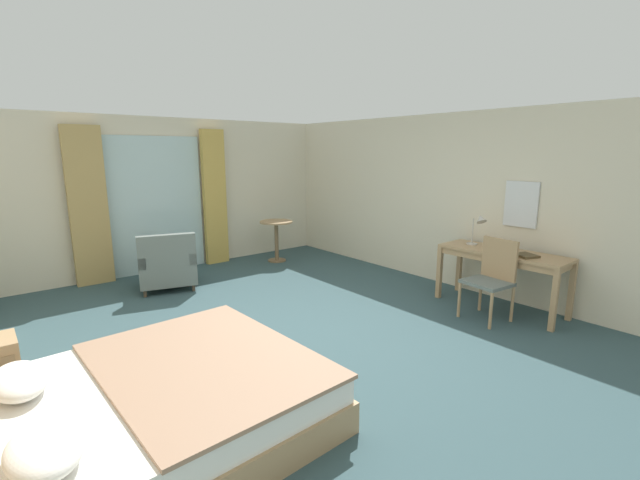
% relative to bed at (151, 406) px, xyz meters
% --- Properties ---
extents(ground, '(6.47, 7.90, 0.10)m').
position_rel_bed_xyz_m(ground, '(1.75, 0.69, -0.29)').
color(ground, '#334C51').
extents(wall_back, '(6.07, 0.12, 2.52)m').
position_rel_bed_xyz_m(wall_back, '(1.75, 4.37, 1.02)').
color(wall_back, beige).
rests_on(wall_back, ground).
extents(wall_right, '(0.12, 7.50, 2.52)m').
position_rel_bed_xyz_m(wall_right, '(4.72, 0.69, 1.02)').
color(wall_right, beige).
rests_on(wall_right, ground).
extents(balcony_glass_door, '(1.56, 0.02, 2.22)m').
position_rel_bed_xyz_m(balcony_glass_door, '(1.54, 4.29, 0.87)').
color(balcony_glass_door, silver).
rests_on(balcony_glass_door, ground).
extents(curtain_panel_left, '(0.52, 0.10, 2.35)m').
position_rel_bed_xyz_m(curtain_panel_left, '(0.54, 4.19, 0.93)').
color(curtain_panel_left, tan).
rests_on(curtain_panel_left, ground).
extents(curtain_panel_right, '(0.41, 0.10, 2.35)m').
position_rel_bed_xyz_m(curtain_panel_right, '(2.54, 4.19, 0.93)').
color(curtain_panel_right, tan).
rests_on(curtain_panel_right, ground).
extents(bed, '(2.22, 1.95, 0.97)m').
position_rel_bed_xyz_m(bed, '(0.00, 0.00, 0.00)').
color(bed, tan).
rests_on(bed, ground).
extents(writing_desk, '(0.58, 1.55, 0.75)m').
position_rel_bed_xyz_m(writing_desk, '(4.29, -0.22, 0.42)').
color(writing_desk, tan).
rests_on(writing_desk, ground).
extents(desk_chair, '(0.49, 0.53, 0.96)m').
position_rel_bed_xyz_m(desk_chair, '(3.89, -0.32, 0.29)').
color(desk_chair, slate).
rests_on(desk_chair, ground).
extents(desk_lamp, '(0.25, 0.31, 0.47)m').
position_rel_bed_xyz_m(desk_lamp, '(4.26, 0.12, 0.82)').
color(desk_lamp, '#B7B2A8').
rests_on(desk_lamp, writing_desk).
extents(closed_book, '(0.29, 0.31, 0.03)m').
position_rel_bed_xyz_m(closed_book, '(4.22, -0.54, 0.52)').
color(closed_book, brown).
rests_on(closed_book, writing_desk).
extents(armchair_by_window, '(0.95, 0.94, 0.85)m').
position_rel_bed_xyz_m(armchair_by_window, '(1.30, 3.26, 0.09)').
color(armchair_by_window, slate).
rests_on(armchair_by_window, ground).
extents(round_cafe_table, '(0.59, 0.59, 0.74)m').
position_rel_bed_xyz_m(round_cafe_table, '(3.43, 3.60, 0.30)').
color(round_cafe_table, tan).
rests_on(round_cafe_table, ground).
extents(wall_mirror, '(0.02, 0.43, 0.58)m').
position_rel_bed_xyz_m(wall_mirror, '(4.64, -0.22, 1.07)').
color(wall_mirror, silver).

